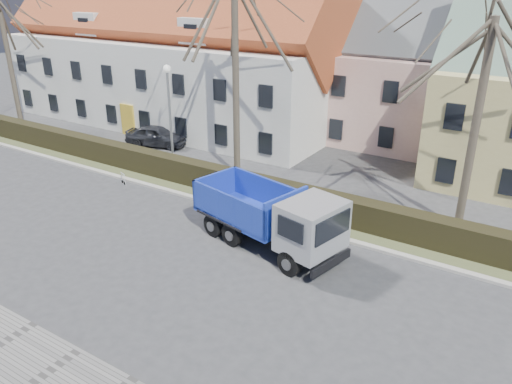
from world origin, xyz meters
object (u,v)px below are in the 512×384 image
Objects in this scene: parked_car_a at (156,136)px; dump_truck at (264,213)px; cart_frame at (121,177)px; streetlight at (170,120)px.

dump_truck is at bearing -137.06° from parked_car_a.
dump_truck is at bearing -9.16° from cart_frame.
dump_truck is at bearing -26.75° from streetlight.
parked_car_a reaches higher than cart_frame.
streetlight reaches higher than dump_truck.
cart_frame is at bearing -170.79° from parked_car_a.
streetlight is 8.04× the size of cart_frame.
cart_frame is 6.61m from parked_car_a.
parked_car_a is (-12.98, 7.56, -0.70)m from dump_truck.
dump_truck is 10.26m from cart_frame.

